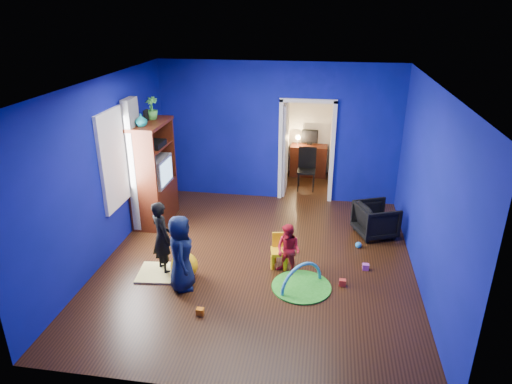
% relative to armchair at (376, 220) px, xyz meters
% --- Properties ---
extents(floor, '(5.00, 5.50, 0.01)m').
position_rel_armchair_xyz_m(floor, '(-1.97, -1.27, -0.31)').
color(floor, black).
rests_on(floor, ground).
extents(ceiling, '(5.00, 5.50, 0.01)m').
position_rel_armchair_xyz_m(ceiling, '(-1.97, -1.27, 2.59)').
color(ceiling, white).
rests_on(ceiling, wall_back).
extents(wall_back, '(5.00, 0.02, 2.90)m').
position_rel_armchair_xyz_m(wall_back, '(-1.97, 1.48, 1.14)').
color(wall_back, navy).
rests_on(wall_back, floor).
extents(wall_front, '(5.00, 0.02, 2.90)m').
position_rel_armchair_xyz_m(wall_front, '(-1.97, -4.02, 1.14)').
color(wall_front, navy).
rests_on(wall_front, floor).
extents(wall_left, '(0.02, 5.50, 2.90)m').
position_rel_armchair_xyz_m(wall_left, '(-4.47, -1.27, 1.14)').
color(wall_left, navy).
rests_on(wall_left, floor).
extents(wall_right, '(0.02, 5.50, 2.90)m').
position_rel_armchair_xyz_m(wall_right, '(0.53, -1.27, 1.14)').
color(wall_right, navy).
rests_on(wall_right, floor).
extents(alcove, '(1.00, 1.75, 2.50)m').
position_rel_armchair_xyz_m(alcove, '(-1.37, 2.35, 0.94)').
color(alcove, silver).
rests_on(alcove, floor).
extents(armchair, '(0.88, 0.87, 0.62)m').
position_rel_armchair_xyz_m(armchair, '(0.00, 0.00, 0.00)').
color(armchair, black).
rests_on(armchair, floor).
extents(child_black, '(0.51, 0.51, 1.19)m').
position_rel_armchair_xyz_m(child_black, '(-3.41, -1.76, 0.29)').
color(child_black, black).
rests_on(child_black, floor).
extents(child_navy, '(0.52, 0.65, 1.17)m').
position_rel_armchair_xyz_m(child_navy, '(-2.97, -2.16, 0.27)').
color(child_navy, '#101A3B').
rests_on(child_navy, floor).
extents(toddler_red, '(0.51, 0.48, 0.85)m').
position_rel_armchair_xyz_m(toddler_red, '(-1.46, -1.54, 0.11)').
color(toddler_red, '#AD1412').
rests_on(toddler_red, floor).
extents(vase, '(0.27, 0.27, 0.22)m').
position_rel_armchair_xyz_m(vase, '(-4.18, -0.32, 1.76)').
color(vase, '#0B5B5E').
rests_on(vase, tv_armoire).
extents(potted_plant, '(0.25, 0.25, 0.41)m').
position_rel_armchair_xyz_m(potted_plant, '(-4.18, 0.20, 1.85)').
color(potted_plant, '#398F34').
rests_on(potted_plant, tv_armoire).
extents(tv_armoire, '(0.58, 1.14, 1.96)m').
position_rel_armchair_xyz_m(tv_armoire, '(-4.18, -0.02, 0.67)').
color(tv_armoire, '#42180B').
rests_on(tv_armoire, floor).
extents(crt_tv, '(0.46, 0.70, 0.54)m').
position_rel_armchair_xyz_m(crt_tv, '(-4.14, -0.02, 0.71)').
color(crt_tv, silver).
rests_on(crt_tv, tv_armoire).
extents(yellow_blanket, '(0.81, 0.68, 0.03)m').
position_rel_armchair_xyz_m(yellow_blanket, '(-3.41, -1.86, -0.29)').
color(yellow_blanket, '#F2E07A').
rests_on(yellow_blanket, floor).
extents(hopper_ball, '(0.42, 0.42, 0.42)m').
position_rel_armchair_xyz_m(hopper_ball, '(-3.02, -1.91, -0.10)').
color(hopper_ball, yellow).
rests_on(hopper_ball, floor).
extents(kid_chair, '(0.33, 0.33, 0.50)m').
position_rel_armchair_xyz_m(kid_chair, '(-1.61, -1.34, -0.06)').
color(kid_chair, yellow).
rests_on(kid_chair, floor).
extents(play_mat, '(0.89, 0.89, 0.02)m').
position_rel_armchair_xyz_m(play_mat, '(-1.22, -1.89, -0.30)').
color(play_mat, '#349321').
rests_on(play_mat, floor).
extents(toy_arch, '(0.60, 0.60, 0.80)m').
position_rel_armchair_xyz_m(toy_arch, '(-1.22, -1.89, -0.29)').
color(toy_arch, '#3F8CD8').
rests_on(toy_arch, floor).
extents(window_left, '(0.03, 0.95, 1.55)m').
position_rel_armchair_xyz_m(window_left, '(-4.46, -0.92, 1.24)').
color(window_left, white).
rests_on(window_left, wall_left).
extents(curtain, '(0.14, 0.42, 2.40)m').
position_rel_armchair_xyz_m(curtain, '(-4.34, -0.37, 0.94)').
color(curtain, slate).
rests_on(curtain, floor).
extents(doorway, '(1.16, 0.10, 2.10)m').
position_rel_armchair_xyz_m(doorway, '(-1.37, 1.48, 0.74)').
color(doorway, white).
rests_on(doorway, floor).
extents(study_desk, '(0.88, 0.44, 0.75)m').
position_rel_armchair_xyz_m(study_desk, '(-1.37, 2.99, 0.07)').
color(study_desk, '#3D140A').
rests_on(study_desk, floor).
extents(desk_monitor, '(0.40, 0.05, 0.32)m').
position_rel_armchair_xyz_m(desk_monitor, '(-1.37, 3.11, 0.64)').
color(desk_monitor, black).
rests_on(desk_monitor, study_desk).
extents(desk_lamp, '(0.14, 0.14, 0.14)m').
position_rel_armchair_xyz_m(desk_lamp, '(-1.65, 3.05, 0.62)').
color(desk_lamp, '#FFD88C').
rests_on(desk_lamp, study_desk).
extents(folding_chair, '(0.40, 0.40, 0.92)m').
position_rel_armchair_xyz_m(folding_chair, '(-1.37, 2.03, 0.15)').
color(folding_chair, black).
rests_on(folding_chair, floor).
extents(book_shelf, '(0.88, 0.24, 0.04)m').
position_rel_armchair_xyz_m(book_shelf, '(-1.37, 3.10, 1.71)').
color(book_shelf, white).
rests_on(book_shelf, study_desk).
extents(toy_0, '(0.10, 0.08, 0.10)m').
position_rel_armchair_xyz_m(toy_0, '(-0.61, -1.74, -0.26)').
color(toy_0, red).
rests_on(toy_0, floor).
extents(toy_1, '(0.11, 0.11, 0.11)m').
position_rel_armchair_xyz_m(toy_1, '(-0.31, -0.53, -0.25)').
color(toy_1, '#237FC9').
rests_on(toy_1, floor).
extents(toy_2, '(0.10, 0.08, 0.10)m').
position_rel_armchair_xyz_m(toy_2, '(-2.55, -2.76, -0.26)').
color(toy_2, orange).
rests_on(toy_2, floor).
extents(toy_3, '(0.11, 0.11, 0.11)m').
position_rel_armchair_xyz_m(toy_3, '(-1.44, -0.92, -0.25)').
color(toy_3, green).
rests_on(toy_3, floor).
extents(toy_4, '(0.10, 0.08, 0.10)m').
position_rel_armchair_xyz_m(toy_4, '(-0.24, -1.24, -0.26)').
color(toy_4, '#C048B0').
rests_on(toy_4, floor).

